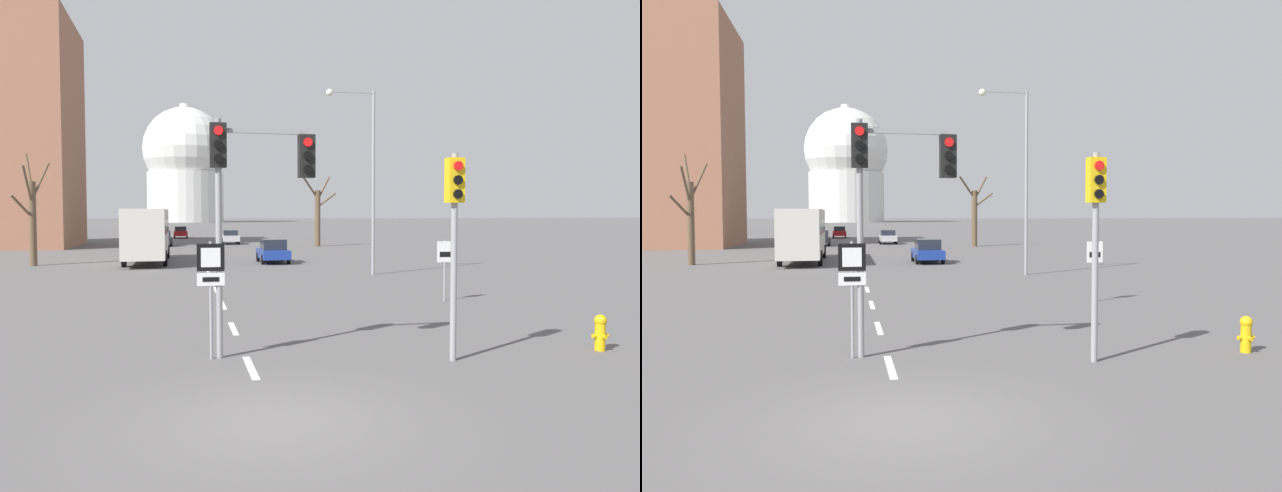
# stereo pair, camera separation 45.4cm
# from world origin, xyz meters

# --- Properties ---
(ground_plane) EXTENTS (800.00, 800.00, 0.00)m
(ground_plane) POSITION_xyz_m (0.00, 0.00, 0.00)
(ground_plane) COLOR #565454
(lane_stripe_0) EXTENTS (0.16, 2.00, 0.01)m
(lane_stripe_0) POSITION_xyz_m (0.00, 3.45, 0.00)
(lane_stripe_0) COLOR silver
(lane_stripe_0) RESTS_ON ground_plane
(lane_stripe_1) EXTENTS (0.16, 2.00, 0.01)m
(lane_stripe_1) POSITION_xyz_m (0.00, 7.95, 0.00)
(lane_stripe_1) COLOR silver
(lane_stripe_1) RESTS_ON ground_plane
(lane_stripe_2) EXTENTS (0.16, 2.00, 0.01)m
(lane_stripe_2) POSITION_xyz_m (0.00, 12.45, 0.00)
(lane_stripe_2) COLOR silver
(lane_stripe_2) RESTS_ON ground_plane
(lane_stripe_3) EXTENTS (0.16, 2.00, 0.01)m
(lane_stripe_3) POSITION_xyz_m (0.00, 16.95, 0.00)
(lane_stripe_3) COLOR silver
(lane_stripe_3) RESTS_ON ground_plane
(lane_stripe_4) EXTENTS (0.16, 2.00, 0.01)m
(lane_stripe_4) POSITION_xyz_m (0.00, 21.45, 0.00)
(lane_stripe_4) COLOR silver
(lane_stripe_4) RESTS_ON ground_plane
(lane_stripe_5) EXTENTS (0.16, 2.00, 0.01)m
(lane_stripe_5) POSITION_xyz_m (0.00, 25.95, 0.00)
(lane_stripe_5) COLOR silver
(lane_stripe_5) RESTS_ON ground_plane
(lane_stripe_6) EXTENTS (0.16, 2.00, 0.01)m
(lane_stripe_6) POSITION_xyz_m (0.00, 30.45, 0.00)
(lane_stripe_6) COLOR silver
(lane_stripe_6) RESTS_ON ground_plane
(lane_stripe_7) EXTENTS (0.16, 2.00, 0.01)m
(lane_stripe_7) POSITION_xyz_m (0.00, 34.95, 0.00)
(lane_stripe_7) COLOR silver
(lane_stripe_7) RESTS_ON ground_plane
(lane_stripe_8) EXTENTS (0.16, 2.00, 0.01)m
(lane_stripe_8) POSITION_xyz_m (0.00, 39.45, 0.00)
(lane_stripe_8) COLOR silver
(lane_stripe_8) RESTS_ON ground_plane
(traffic_signal_centre_tall) EXTENTS (2.33, 0.34, 5.27)m
(traffic_signal_centre_tall) POSITION_xyz_m (0.10, 4.46, 4.00)
(traffic_signal_centre_tall) COLOR gray
(traffic_signal_centre_tall) RESTS_ON ground_plane
(traffic_signal_near_right) EXTENTS (0.36, 0.34, 4.49)m
(traffic_signal_near_right) POSITION_xyz_m (4.37, 3.12, 3.15)
(traffic_signal_near_right) COLOR gray
(traffic_signal_near_right) RESTS_ON ground_plane
(route_sign_post) EXTENTS (0.60, 0.08, 2.59)m
(route_sign_post) POSITION_xyz_m (-0.76, 4.41, 1.77)
(route_sign_post) COLOR gray
(route_sign_post) RESTS_ON ground_plane
(speed_limit_sign) EXTENTS (0.60, 0.08, 2.24)m
(speed_limit_sign) POSITION_xyz_m (7.98, 11.77, 1.51)
(speed_limit_sign) COLOR gray
(speed_limit_sign) RESTS_ON ground_plane
(fire_hydrant) EXTENTS (0.40, 0.34, 0.85)m
(fire_hydrant) POSITION_xyz_m (8.15, 3.31, 0.46)
(fire_hydrant) COLOR gold
(fire_hydrant) RESTS_ON ground_plane
(street_lamp_right) EXTENTS (2.60, 0.36, 9.53)m
(street_lamp_right) POSITION_xyz_m (7.94, 21.81, 5.80)
(street_lamp_right) COLOR gray
(street_lamp_right) RESTS_ON ground_plane
(sedan_near_left) EXTENTS (1.83, 4.11, 1.55)m
(sedan_near_left) POSITION_xyz_m (4.39, 30.77, 0.77)
(sedan_near_left) COLOR navy
(sedan_near_left) RESTS_ON ground_plane
(sedan_near_right) EXTENTS (1.80, 3.97, 1.47)m
(sedan_near_right) POSITION_xyz_m (3.54, 56.38, 0.76)
(sedan_near_right) COLOR #B7B7BC
(sedan_near_right) RESTS_ON ground_plane
(sedan_mid_centre) EXTENTS (1.95, 4.21, 1.59)m
(sedan_mid_centre) POSITION_xyz_m (-3.32, 53.83, 0.81)
(sedan_mid_centre) COLOR black
(sedan_mid_centre) RESTS_ON ground_plane
(sedan_far_left) EXTENTS (1.76, 4.41, 1.55)m
(sedan_far_left) POSITION_xyz_m (-1.57, 74.01, 0.79)
(sedan_far_left) COLOR maroon
(sedan_far_left) RESTS_ON ground_plane
(city_bus) EXTENTS (2.66, 10.80, 3.48)m
(city_bus) POSITION_xyz_m (-3.60, 32.73, 2.05)
(city_bus) COLOR beige
(city_bus) RESTS_ON ground_plane
(bare_tree_left_near) EXTENTS (1.79, 2.66, 6.98)m
(bare_tree_left_near) POSITION_xyz_m (-10.31, 31.68, 3.03)
(bare_tree_left_near) COLOR brown
(bare_tree_left_near) RESTS_ON ground_plane
(bare_tree_right_near) EXTENTS (3.53, 1.81, 6.87)m
(bare_tree_right_near) POSITION_xyz_m (11.57, 50.01, 3.11)
(bare_tree_right_near) COLOR brown
(bare_tree_right_near) RESTS_ON ground_plane
(capitol_dome) EXTENTS (30.78, 30.78, 43.48)m
(capitol_dome) POSITION_xyz_m (0.00, 227.62, 21.18)
(capitol_dome) COLOR silver
(capitol_dome) RESTS_ON ground_plane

